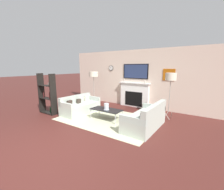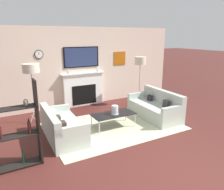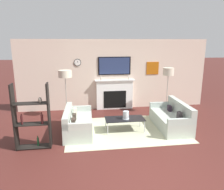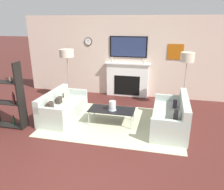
{
  "view_description": "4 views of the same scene",
  "coord_description": "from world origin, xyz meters",
  "px_view_note": "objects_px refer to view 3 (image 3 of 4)",
  "views": [
    {
      "loc": [
        3.04,
        -1.96,
        1.91
      ],
      "look_at": [
        0.08,
        2.48,
        0.91
      ],
      "focal_mm": 24.0,
      "sensor_mm": 36.0,
      "label": 1
    },
    {
      "loc": [
        -2.73,
        -2.49,
        2.41
      ],
      "look_at": [
        0.3,
        2.99,
        0.7
      ],
      "focal_mm": 35.0,
      "sensor_mm": 36.0,
      "label": 2
    },
    {
      "loc": [
        -1.27,
        -3.7,
        2.62
      ],
      "look_at": [
        -0.35,
        2.83,
        0.99
      ],
      "focal_mm": 35.0,
      "sensor_mm": 36.0,
      "label": 3
    },
    {
      "loc": [
        1.11,
        -2.71,
        2.55
      ],
      "look_at": [
        -0.07,
        2.47,
        0.72
      ],
      "focal_mm": 35.0,
      "sensor_mm": 36.0,
      "label": 4
    }
  ],
  "objects_px": {
    "floor_lamp_left": "(65,74)",
    "hurricane_candle": "(126,115)",
    "coffee_table": "(125,119)",
    "shelf_unit": "(32,119)",
    "couch_right": "(172,119)",
    "couch_left": "(77,124)",
    "floor_lamp_right": "(168,72)"
  },
  "relations": [
    {
      "from": "couch_right",
      "to": "shelf_unit",
      "type": "distance_m",
      "value": 4.05
    },
    {
      "from": "floor_lamp_left",
      "to": "shelf_unit",
      "type": "xyz_separation_m",
      "value": [
        -0.69,
        -2.12,
        -0.76
      ]
    },
    {
      "from": "coffee_table",
      "to": "shelf_unit",
      "type": "relative_size",
      "value": 0.7
    },
    {
      "from": "shelf_unit",
      "to": "hurricane_candle",
      "type": "bearing_deg",
      "value": 15.49
    },
    {
      "from": "couch_right",
      "to": "hurricane_candle",
      "type": "bearing_deg",
      "value": -176.63
    },
    {
      "from": "couch_right",
      "to": "coffee_table",
      "type": "bearing_deg",
      "value": -177.98
    },
    {
      "from": "floor_lamp_left",
      "to": "floor_lamp_right",
      "type": "distance_m",
      "value": 3.62
    },
    {
      "from": "couch_left",
      "to": "floor_lamp_right",
      "type": "xyz_separation_m",
      "value": [
        3.25,
        1.34,
        1.27
      ]
    },
    {
      "from": "coffee_table",
      "to": "floor_lamp_right",
      "type": "bearing_deg",
      "value": 37.08
    },
    {
      "from": "hurricane_candle",
      "to": "couch_right",
      "type": "bearing_deg",
      "value": 3.37
    },
    {
      "from": "floor_lamp_left",
      "to": "shelf_unit",
      "type": "relative_size",
      "value": 1.02
    },
    {
      "from": "couch_left",
      "to": "floor_lamp_right",
      "type": "height_order",
      "value": "floor_lamp_right"
    },
    {
      "from": "floor_lamp_left",
      "to": "hurricane_candle",
      "type": "bearing_deg",
      "value": -38.55
    },
    {
      "from": "floor_lamp_right",
      "to": "floor_lamp_left",
      "type": "bearing_deg",
      "value": 180.0
    },
    {
      "from": "couch_left",
      "to": "hurricane_candle",
      "type": "height_order",
      "value": "couch_left"
    },
    {
      "from": "couch_right",
      "to": "floor_lamp_right",
      "type": "distance_m",
      "value": 1.88
    },
    {
      "from": "couch_right",
      "to": "floor_lamp_left",
      "type": "height_order",
      "value": "floor_lamp_left"
    },
    {
      "from": "floor_lamp_right",
      "to": "shelf_unit",
      "type": "relative_size",
      "value": 1.03
    },
    {
      "from": "couch_left",
      "to": "couch_right",
      "type": "distance_m",
      "value": 2.89
    },
    {
      "from": "couch_left",
      "to": "coffee_table",
      "type": "xyz_separation_m",
      "value": [
        1.4,
        -0.06,
        0.1
      ]
    },
    {
      "from": "couch_left",
      "to": "floor_lamp_left",
      "type": "distance_m",
      "value": 1.89
    },
    {
      "from": "coffee_table",
      "to": "shelf_unit",
      "type": "height_order",
      "value": "shelf_unit"
    },
    {
      "from": "coffee_table",
      "to": "hurricane_candle",
      "type": "distance_m",
      "value": 0.14
    },
    {
      "from": "couch_left",
      "to": "hurricane_candle",
      "type": "relative_size",
      "value": 6.9
    },
    {
      "from": "floor_lamp_left",
      "to": "couch_right",
      "type": "bearing_deg",
      "value": -22.45
    },
    {
      "from": "coffee_table",
      "to": "couch_right",
      "type": "bearing_deg",
      "value": 2.02
    },
    {
      "from": "shelf_unit",
      "to": "floor_lamp_left",
      "type": "bearing_deg",
      "value": 72.1
    },
    {
      "from": "couch_left",
      "to": "hurricane_candle",
      "type": "bearing_deg",
      "value": -3.57
    },
    {
      "from": "couch_right",
      "to": "floor_lamp_right",
      "type": "bearing_deg",
      "value": 74.87
    },
    {
      "from": "shelf_unit",
      "to": "couch_left",
      "type": "bearing_deg",
      "value": 36.29
    },
    {
      "from": "shelf_unit",
      "to": "couch_right",
      "type": "bearing_deg",
      "value": 11.11
    },
    {
      "from": "floor_lamp_left",
      "to": "coffee_table",
      "type": "bearing_deg",
      "value": -38.3
    }
  ]
}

